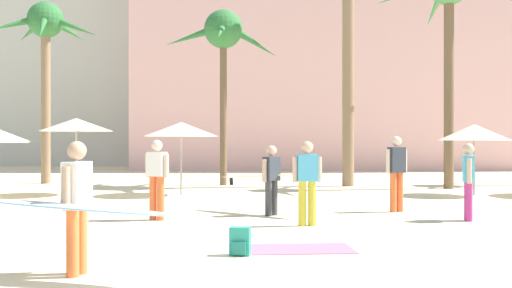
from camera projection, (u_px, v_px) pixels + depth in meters
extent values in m
cube|color=beige|center=(338.00, 21.00, 40.23)|extent=(25.19, 11.23, 19.21)
cylinder|color=#896B4C|center=(348.00, 56.00, 23.15)|extent=(0.44, 0.44, 9.85)
cylinder|color=brown|center=(223.00, 107.00, 23.61)|extent=(0.27, 0.27, 6.02)
sphere|color=#2D6B33|center=(223.00, 29.00, 23.60)|extent=(1.49, 1.49, 1.49)
cone|color=#2D6B33|center=(255.00, 43.00, 23.72)|extent=(1.88, 0.52, 1.31)
cone|color=#2D6B33|center=(224.00, 42.00, 24.91)|extent=(0.40, 1.99, 0.91)
cone|color=#2D6B33|center=(190.00, 37.00, 23.73)|extent=(2.00, 0.51, 0.90)
cone|color=#2D6B33|center=(220.00, 32.00, 22.31)|extent=(0.38, 1.97, 1.01)
cylinder|color=#896B4C|center=(46.00, 102.00, 24.51)|extent=(0.37, 0.37, 6.55)
sphere|color=#2D6B33|center=(46.00, 20.00, 24.49)|extent=(1.44, 1.44, 1.44)
cone|color=#2D6B33|center=(75.00, 27.00, 24.24)|extent=(1.98, 0.68, 1.00)
cone|color=#2D6B33|center=(69.00, 31.00, 25.66)|extent=(1.16, 1.92, 0.81)
cone|color=#2D6B33|center=(30.00, 31.00, 25.39)|extent=(1.66, 1.58, 0.91)
cone|color=#2D6B33|center=(11.00, 25.00, 23.79)|extent=(1.82, 1.34, 0.96)
cone|color=#2D6B33|center=(42.00, 27.00, 23.32)|extent=(0.75, 1.88, 1.28)
cylinder|color=brown|center=(449.00, 85.00, 21.89)|extent=(0.35, 0.35, 7.38)
cone|color=#428447|center=(436.00, 6.00, 23.26)|extent=(0.48, 2.16, 1.41)
cylinder|color=gray|center=(181.00, 159.00, 19.24)|extent=(0.06, 0.06, 2.30)
cone|color=beige|center=(181.00, 129.00, 19.24)|extent=(2.36, 2.36, 0.45)
cylinder|color=gray|center=(76.00, 157.00, 19.28)|extent=(0.06, 0.06, 2.42)
cone|color=beige|center=(76.00, 125.00, 19.27)|extent=(2.28, 2.28, 0.41)
cylinder|color=gray|center=(474.00, 160.00, 19.11)|extent=(0.06, 0.06, 2.23)
cone|color=beige|center=(474.00, 132.00, 19.11)|extent=(2.21, 2.21, 0.51)
cube|color=#EF6684|center=(298.00, 249.00, 9.61)|extent=(1.79, 1.09, 0.01)
cube|color=#248473|center=(240.00, 241.00, 9.10)|extent=(0.33, 0.23, 0.42)
cube|color=#1C695C|center=(239.00, 248.00, 8.99)|extent=(0.22, 0.09, 0.18)
cylinder|color=orange|center=(81.00, 240.00, 7.84)|extent=(0.19, 0.19, 0.87)
cylinder|color=orange|center=(73.00, 242.00, 7.65)|extent=(0.19, 0.19, 0.87)
cube|color=white|center=(77.00, 184.00, 7.74)|extent=(0.31, 0.44, 0.57)
sphere|color=tan|center=(77.00, 151.00, 7.74)|extent=(0.29, 0.29, 0.24)
cylinder|color=tan|center=(87.00, 186.00, 7.98)|extent=(0.12, 0.12, 0.54)
cylinder|color=tan|center=(66.00, 188.00, 7.50)|extent=(0.12, 0.12, 0.54)
ellipsoid|color=#B2B2B7|center=(69.00, 207.00, 7.44)|extent=(2.99, 0.98, 0.21)
ellipsoid|color=#3177B8|center=(69.00, 207.00, 7.44)|extent=(3.00, 1.01, 0.18)
cylinder|color=#3D3D42|center=(274.00, 198.00, 14.05)|extent=(0.23, 0.23, 0.80)
cylinder|color=#3D3D42|center=(269.00, 198.00, 13.90)|extent=(0.23, 0.23, 0.80)
cube|color=#333842|center=(271.00, 169.00, 13.97)|extent=(0.43, 0.45, 0.54)
sphere|color=#D1A889|center=(271.00, 151.00, 13.97)|extent=(0.34, 0.34, 0.24)
cylinder|color=#D1A889|center=(278.00, 170.00, 14.16)|extent=(0.14, 0.14, 0.51)
cylinder|color=#D1A889|center=(264.00, 171.00, 13.78)|extent=(0.14, 0.14, 0.51)
ellipsoid|color=beige|center=(271.00, 175.00, 14.27)|extent=(2.63, 2.07, 0.24)
ellipsoid|color=#B48714|center=(271.00, 175.00, 14.27)|extent=(2.65, 2.10, 0.21)
cube|color=black|center=(231.00, 181.00, 15.00)|extent=(0.10, 0.08, 0.19)
cylinder|color=orange|center=(153.00, 198.00, 13.23)|extent=(0.21, 0.21, 0.94)
cylinder|color=orange|center=(161.00, 198.00, 13.14)|extent=(0.21, 0.21, 0.94)
cube|color=white|center=(157.00, 164.00, 13.18)|extent=(0.46, 0.38, 0.52)
sphere|color=beige|center=(157.00, 145.00, 13.18)|extent=(0.32, 0.32, 0.24)
cylinder|color=beige|center=(147.00, 166.00, 13.29)|extent=(0.13, 0.13, 0.50)
cylinder|color=beige|center=(166.00, 166.00, 13.07)|extent=(0.13, 0.13, 0.50)
cylinder|color=gold|center=(312.00, 203.00, 12.28)|extent=(0.18, 0.18, 0.90)
cylinder|color=gold|center=(302.00, 204.00, 12.26)|extent=(0.18, 0.18, 0.90)
cube|color=#4CB2DB|center=(307.00, 168.00, 12.27)|extent=(0.43, 0.28, 0.54)
sphere|color=#D1A889|center=(307.00, 147.00, 12.27)|extent=(0.27, 0.27, 0.24)
cylinder|color=#D1A889|center=(319.00, 169.00, 12.30)|extent=(0.11, 0.11, 0.51)
cylinder|color=#D1A889|center=(295.00, 170.00, 12.23)|extent=(0.11, 0.11, 0.51)
cylinder|color=orange|center=(393.00, 192.00, 14.66)|extent=(0.21, 0.21, 0.95)
cylinder|color=orange|center=(400.00, 192.00, 14.74)|extent=(0.21, 0.21, 0.95)
cube|color=#333842|center=(397.00, 160.00, 14.70)|extent=(0.46, 0.37, 0.61)
sphere|color=beige|center=(397.00, 141.00, 14.70)|extent=(0.32, 0.32, 0.24)
cylinder|color=beige|center=(388.00, 161.00, 14.59)|extent=(0.13, 0.13, 0.58)
cylinder|color=beige|center=(405.00, 161.00, 14.80)|extent=(0.13, 0.13, 0.58)
cylinder|color=#B7337F|center=(469.00, 202.00, 12.96)|extent=(0.19, 0.19, 0.83)
cylinder|color=#B7337F|center=(468.00, 201.00, 13.16)|extent=(0.19, 0.19, 0.83)
cube|color=#4CB2DB|center=(468.00, 169.00, 13.06)|extent=(0.31, 0.44, 0.56)
sphere|color=#D1A889|center=(468.00, 149.00, 13.06)|extent=(0.29, 0.29, 0.24)
cylinder|color=#D1A889|center=(469.00, 171.00, 12.82)|extent=(0.12, 0.12, 0.53)
cylinder|color=#D1A889|center=(467.00, 170.00, 13.30)|extent=(0.12, 0.12, 0.53)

